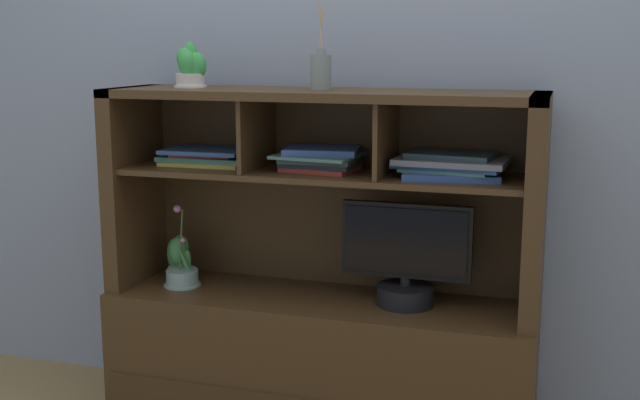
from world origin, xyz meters
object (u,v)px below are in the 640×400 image
at_px(potted_fern, 180,259).
at_px(potted_orchid, 182,276).
at_px(magazine_stack_left, 321,159).
at_px(tv_monitor, 406,263).
at_px(potted_succulent, 190,68).
at_px(magazine_stack_centre, 208,156).
at_px(media_console, 321,327).
at_px(diffuser_bottle, 321,71).
at_px(magazine_stack_right, 451,165).

bearing_deg(potted_fern, potted_orchid, -54.86).
bearing_deg(magazine_stack_left, tv_monitor, -1.67).
distance_m(tv_monitor, magazine_stack_left, 0.46).
relative_size(magazine_stack_left, potted_succulent, 1.82).
bearing_deg(tv_monitor, potted_fern, 178.26).
bearing_deg(magazine_stack_left, potted_fern, 178.22).
distance_m(magazine_stack_centre, potted_succulent, 0.33).
relative_size(media_console, tv_monitor, 3.40).
distance_m(tv_monitor, potted_orchid, 0.85).
bearing_deg(potted_succulent, magazine_stack_centre, 34.25).
bearing_deg(media_console, potted_orchid, -175.94).
height_order(tv_monitor, diffuser_bottle, diffuser_bottle).
bearing_deg(magazine_stack_centre, media_console, -4.99).
height_order(potted_orchid, potted_fern, potted_orchid).
height_order(media_console, diffuser_bottle, diffuser_bottle).
xyz_separation_m(potted_fern, magazine_stack_right, (1.02, -0.00, 0.41)).
distance_m(magazine_stack_right, diffuser_bottle, 0.54).
relative_size(media_console, potted_fern, 8.52).
bearing_deg(potted_orchid, potted_succulent, 51.39).
xyz_separation_m(tv_monitor, diffuser_bottle, (-0.31, 0.02, 0.65)).
bearing_deg(diffuser_bottle, tv_monitor, -2.86).
bearing_deg(potted_orchid, magazine_stack_left, 3.72).
xyz_separation_m(potted_fern, magazine_stack_centre, (0.12, 0.02, 0.40)).
relative_size(magazine_stack_right, diffuser_bottle, 1.33).
xyz_separation_m(magazine_stack_right, diffuser_bottle, (-0.45, -0.01, 0.30)).
distance_m(media_console, tv_monitor, 0.41).
bearing_deg(magazine_stack_left, potted_orchid, -176.28).
relative_size(tv_monitor, potted_succulent, 2.74).
relative_size(potted_fern, magazine_stack_left, 0.60).
bearing_deg(magazine_stack_centre, potted_orchid, -137.01).
distance_m(potted_fern, diffuser_bottle, 0.91).
relative_size(media_console, diffuser_bottle, 5.31).
bearing_deg(potted_orchid, potted_fern, 125.14).
height_order(media_console, potted_orchid, media_console).
xyz_separation_m(potted_orchid, magazine_stack_right, (0.98, 0.05, 0.45)).
xyz_separation_m(tv_monitor, magazine_stack_centre, (-0.76, 0.05, 0.33)).
bearing_deg(magazine_stack_left, media_console, 118.17).
height_order(magazine_stack_centre, diffuser_bottle, diffuser_bottle).
distance_m(potted_fern, magazine_stack_left, 0.70).
distance_m(magazine_stack_left, diffuser_bottle, 0.30).
xyz_separation_m(magazine_stack_left, diffuser_bottle, (-0.00, 0.01, 0.30)).
relative_size(tv_monitor, magazine_stack_right, 1.17).
xyz_separation_m(media_console, potted_orchid, (-0.53, -0.04, 0.15)).
distance_m(media_console, potted_orchid, 0.55).
bearing_deg(media_console, magazine_stack_centre, 175.01).
relative_size(potted_fern, potted_succulent, 1.09).
height_order(media_console, magazine_stack_left, media_console).
bearing_deg(diffuser_bottle, magazine_stack_right, 0.89).
height_order(magazine_stack_left, magazine_stack_right, same).
bearing_deg(potted_succulent, media_console, -0.90).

